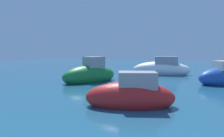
{
  "coord_description": "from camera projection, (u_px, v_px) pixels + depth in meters",
  "views": [
    {
      "loc": [
        -4.35,
        -4.02,
        2.1
      ],
      "look_at": [
        -10.43,
        10.78,
        0.67
      ],
      "focal_mm": 31.21,
      "sensor_mm": 36.0,
      "label": 1
    }
  ],
  "objects": [
    {
      "name": "moored_boat_3",
      "position": [
        162.0,
        69.0,
        17.51
      ],
      "size": [
        5.24,
        2.5,
        1.97
      ],
      "rotation": [
        0.0,
        0.0,
        3.31
      ],
      "color": "white",
      "rests_on": "ground"
    },
    {
      "name": "moored_boat_5",
      "position": [
        131.0,
        95.0,
        7.41
      ],
      "size": [
        3.67,
        2.41,
        1.6
      ],
      "rotation": [
        0.0,
        0.0,
        3.48
      ],
      "color": "#B21E1E",
      "rests_on": "ground"
    },
    {
      "name": "moored_boat_0",
      "position": [
        90.0,
        74.0,
        13.42
      ],
      "size": [
        3.41,
        4.32,
        2.05
      ],
      "rotation": [
        0.0,
        0.0,
        4.2
      ],
      "color": "#197233",
      "rests_on": "ground"
    }
  ]
}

